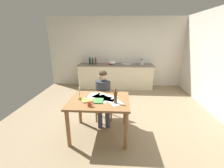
# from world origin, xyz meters

# --- Properties ---
(ground_plane) EXTENTS (5.20, 5.20, 0.04)m
(ground_plane) POSITION_xyz_m (0.00, 0.00, -0.02)
(ground_plane) COLOR #937F60
(wall_back) EXTENTS (5.20, 0.12, 2.60)m
(wall_back) POSITION_xyz_m (0.00, 2.60, 1.30)
(wall_back) COLOR silver
(wall_back) RESTS_ON ground
(kitchen_counter) EXTENTS (2.78, 0.64, 0.90)m
(kitchen_counter) POSITION_xyz_m (0.00, 2.24, 0.45)
(kitchen_counter) COLOR beige
(kitchen_counter) RESTS_ON ground
(dining_table) EXTENTS (1.13, 0.90, 0.76)m
(dining_table) POSITION_xyz_m (-0.20, -0.73, 0.64)
(dining_table) COLOR olive
(dining_table) RESTS_ON ground
(chair_at_table) EXTENTS (0.45, 0.45, 0.88)m
(chair_at_table) POSITION_xyz_m (-0.20, -0.04, 0.50)
(chair_at_table) COLOR olive
(chair_at_table) RESTS_ON ground
(person_seated) EXTENTS (0.37, 0.62, 1.19)m
(person_seated) POSITION_xyz_m (-0.19, -0.19, 0.68)
(person_seated) COLOR #333842
(person_seated) RESTS_ON ground
(coffee_mug) EXTENTS (0.11, 0.07, 0.09)m
(coffee_mug) POSITION_xyz_m (-0.32, -1.02, 0.80)
(coffee_mug) COLOR #D84C3F
(coffee_mug) RESTS_ON dining_table
(candlestick) EXTENTS (0.06, 0.06, 0.24)m
(candlestick) POSITION_xyz_m (-0.57, -0.74, 0.82)
(candlestick) COLOR gold
(candlestick) RESTS_ON dining_table
(book_magazine) EXTENTS (0.17, 0.22, 0.02)m
(book_magazine) POSITION_xyz_m (-0.20, -0.81, 0.77)
(book_magazine) COLOR #479F4D
(book_magazine) RESTS_ON dining_table
(book_cookery) EXTENTS (0.25, 0.25, 0.02)m
(book_cookery) POSITION_xyz_m (-0.42, -0.80, 0.77)
(book_cookery) COLOR #9AB04F
(book_cookery) RESTS_ON dining_table
(paper_letter) EXTENTS (0.23, 0.31, 0.00)m
(paper_letter) POSITION_xyz_m (-0.34, -0.53, 0.76)
(paper_letter) COLOR white
(paper_letter) RESTS_ON dining_table
(paper_bill) EXTENTS (0.30, 0.35, 0.00)m
(paper_bill) POSITION_xyz_m (0.01, -0.65, 0.76)
(paper_bill) COLOR white
(paper_bill) RESTS_ON dining_table
(paper_envelope) EXTENTS (0.31, 0.36, 0.00)m
(paper_envelope) POSITION_xyz_m (-0.10, -0.71, 0.76)
(paper_envelope) COLOR white
(paper_envelope) RESTS_ON dining_table
(paper_receipt) EXTENTS (0.33, 0.36, 0.00)m
(paper_receipt) POSITION_xyz_m (-0.21, -0.53, 0.76)
(paper_receipt) COLOR white
(paper_receipt) RESTS_ON dining_table
(paper_notice) EXTENTS (0.34, 0.36, 0.00)m
(paper_notice) POSITION_xyz_m (-0.15, -0.64, 0.76)
(paper_notice) COLOR white
(paper_notice) RESTS_ON dining_table
(paper_flyer) EXTENTS (0.33, 0.36, 0.00)m
(paper_flyer) POSITION_xyz_m (0.11, -0.83, 0.76)
(paper_flyer) COLOR white
(paper_flyer) RESTS_ON dining_table
(wine_bottle_on_table) EXTENTS (0.06, 0.06, 0.27)m
(wine_bottle_on_table) POSITION_xyz_m (0.11, -0.86, 0.87)
(wine_bottle_on_table) COLOR #593319
(wine_bottle_on_table) RESTS_ON dining_table
(sink_unit) EXTENTS (0.36, 0.36, 0.24)m
(sink_unit) POSITION_xyz_m (0.41, 2.24, 0.92)
(sink_unit) COLOR #B2B7BC
(sink_unit) RESTS_ON kitchen_counter
(bottle_oil) EXTENTS (0.07, 0.07, 0.28)m
(bottle_oil) POSITION_xyz_m (-0.96, 2.19, 1.02)
(bottle_oil) COLOR black
(bottle_oil) RESTS_ON kitchen_counter
(bottle_vinegar) EXTENTS (0.06, 0.06, 0.26)m
(bottle_vinegar) POSITION_xyz_m (-0.85, 2.16, 1.01)
(bottle_vinegar) COLOR black
(bottle_vinegar) RESTS_ON kitchen_counter
(bottle_wine_red) EXTENTS (0.08, 0.08, 0.27)m
(bottle_wine_red) POSITION_xyz_m (-0.74, 2.16, 1.02)
(bottle_wine_red) COLOR #593319
(bottle_wine_red) RESTS_ON kitchen_counter
(mixing_bowl) EXTENTS (0.28, 0.28, 0.13)m
(mixing_bowl) POSITION_xyz_m (-0.14, 2.23, 0.96)
(mixing_bowl) COLOR white
(mixing_bowl) RESTS_ON kitchen_counter
(stovetop_kettle) EXTENTS (0.18, 0.18, 0.22)m
(stovetop_kettle) POSITION_xyz_m (0.96, 2.24, 1.00)
(stovetop_kettle) COLOR #B7BABF
(stovetop_kettle) RESTS_ON kitchen_counter
(wine_glass_near_sink) EXTENTS (0.07, 0.07, 0.15)m
(wine_glass_near_sink) POSITION_xyz_m (0.05, 2.39, 1.01)
(wine_glass_near_sink) COLOR silver
(wine_glass_near_sink) RESTS_ON kitchen_counter
(wine_glass_by_kettle) EXTENTS (0.07, 0.07, 0.15)m
(wine_glass_by_kettle) POSITION_xyz_m (-0.04, 2.39, 1.01)
(wine_glass_by_kettle) COLOR silver
(wine_glass_by_kettle) RESTS_ON kitchen_counter
(wine_glass_back_left) EXTENTS (0.07, 0.07, 0.15)m
(wine_glass_back_left) POSITION_xyz_m (-0.17, 2.39, 1.01)
(wine_glass_back_left) COLOR silver
(wine_glass_back_left) RESTS_ON kitchen_counter
(wine_glass_back_right) EXTENTS (0.07, 0.07, 0.15)m
(wine_glass_back_right) POSITION_xyz_m (-0.23, 2.39, 1.01)
(wine_glass_back_right) COLOR silver
(wine_glass_back_right) RESTS_ON kitchen_counter
(teacup_on_counter) EXTENTS (0.12, 0.08, 0.09)m
(teacup_on_counter) POSITION_xyz_m (-0.28, 2.09, 0.94)
(teacup_on_counter) COLOR #D84C3F
(teacup_on_counter) RESTS_ON kitchen_counter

